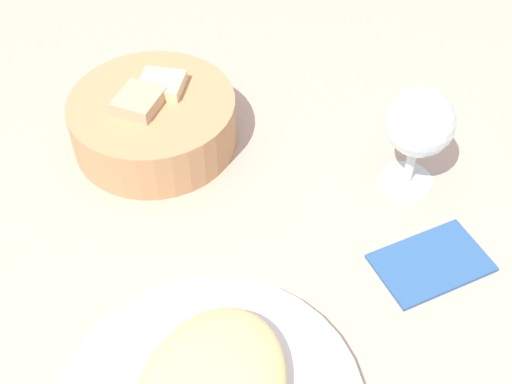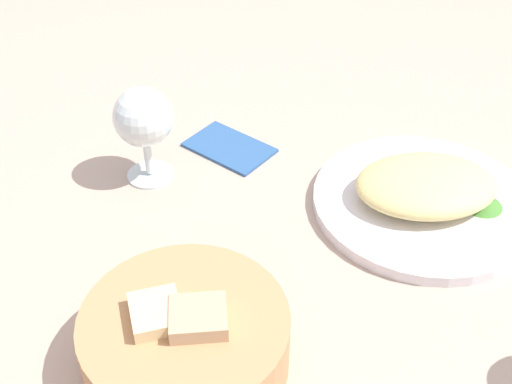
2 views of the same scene
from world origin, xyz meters
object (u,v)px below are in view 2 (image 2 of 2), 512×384
object	(u,v)px
plate	(423,203)
bread_basket	(185,339)
folded_napkin	(229,146)
wine_glass_near	(144,121)

from	to	relation	value
plate	bread_basket	distance (cm)	33.93
folded_napkin	wine_glass_near	bearing A→B (deg)	-111.11
bread_basket	wine_glass_near	distance (cm)	29.27
bread_basket	wine_glass_near	world-z (taller)	wine_glass_near
plate	folded_napkin	xyz separation A→B (cm)	(22.91, -12.16, -0.30)
bread_basket	wine_glass_near	size ratio (longest dim) A/B	1.53
plate	wine_glass_near	distance (cm)	34.13
bread_basket	plate	bearing A→B (deg)	-140.42
bread_basket	folded_napkin	bearing A→B (deg)	-95.37
plate	bread_basket	xyz separation A→B (cm)	(26.08, 21.56, 2.50)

